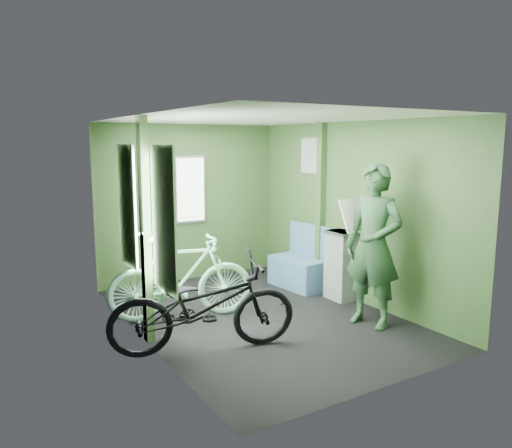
{
  "coord_description": "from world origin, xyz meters",
  "views": [
    {
      "loc": [
        -2.96,
        -4.79,
        2.04
      ],
      "look_at": [
        0.0,
        0.1,
        1.1
      ],
      "focal_mm": 35.0,
      "sensor_mm": 36.0,
      "label": 1
    }
  ],
  "objects": [
    {
      "name": "room",
      "position": [
        -0.04,
        0.04,
        1.44
      ],
      "size": [
        4.0,
        4.02,
        2.31
      ],
      "color": "black",
      "rests_on": "ground"
    },
    {
      "name": "bicycle_black",
      "position": [
        -1.0,
        -0.58,
        0.0
      ],
      "size": [
        1.97,
        1.24,
        1.05
      ],
      "primitive_type": "imported",
      "rotation": [
        0.0,
        -0.15,
        1.3
      ],
      "color": "black",
      "rests_on": "ground"
    },
    {
      "name": "bicycle_mint",
      "position": [
        -0.82,
        0.4,
        0.0
      ],
      "size": [
        1.76,
        0.95,
        1.04
      ],
      "primitive_type": "imported",
      "rotation": [
        0.0,
        -0.07,
        1.31
      ],
      "color": "#88D1A9",
      "rests_on": "ground"
    },
    {
      "name": "passenger",
      "position": [
        0.94,
        -0.85,
        0.91
      ],
      "size": [
        0.61,
        0.79,
        1.82
      ],
      "rotation": [
        0.0,
        0.0,
        -1.27
      ],
      "color": "#27482C",
      "rests_on": "ground"
    },
    {
      "name": "waste_box",
      "position": [
        1.26,
        0.05,
        0.45
      ],
      "size": [
        0.27,
        0.37,
        0.91
      ],
      "primitive_type": "cube",
      "color": "gray",
      "rests_on": "ground"
    },
    {
      "name": "bench_seat",
      "position": [
        1.14,
        0.78,
        0.26
      ],
      "size": [
        0.54,
        0.88,
        0.89
      ],
      "rotation": [
        0.0,
        0.0,
        0.09
      ],
      "color": "#2F4B64",
      "rests_on": "ground"
    }
  ]
}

